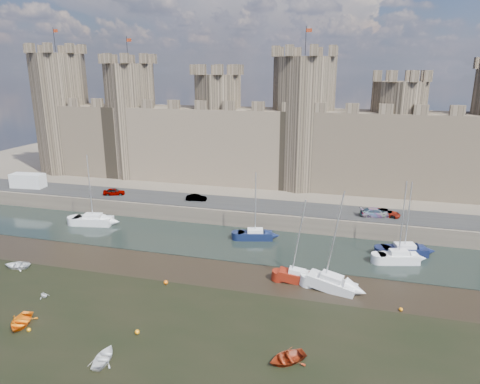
{
  "coord_description": "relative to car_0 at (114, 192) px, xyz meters",
  "views": [
    {
      "loc": [
        11.21,
        -29.48,
        23.3
      ],
      "look_at": [
        -2.64,
        22.0,
        8.07
      ],
      "focal_mm": 32.0,
      "sensor_mm": 36.0,
      "label": 1
    }
  ],
  "objects": [
    {
      "name": "ground",
      "position": [
        28.15,
        -33.21,
        -3.12
      ],
      "size": [
        160.0,
        160.0,
        0.0
      ],
      "primitive_type": "plane",
      "color": "black",
      "rests_on": "ground"
    },
    {
      "name": "water_channel",
      "position": [
        28.15,
        -9.21,
        -3.08
      ],
      "size": [
        160.0,
        12.0,
        0.08
      ],
      "primitive_type": "cube",
      "color": "black",
      "rests_on": "ground"
    },
    {
      "name": "quay",
      "position": [
        28.15,
        26.79,
        -1.87
      ],
      "size": [
        160.0,
        60.0,
        2.5
      ],
      "primitive_type": "cube",
      "color": "#4C443A",
      "rests_on": "ground"
    },
    {
      "name": "road",
      "position": [
        28.15,
        0.79,
        -0.57
      ],
      "size": [
        160.0,
        7.0,
        0.1
      ],
      "primitive_type": "cube",
      "color": "black",
      "rests_on": "quay"
    },
    {
      "name": "castle",
      "position": [
        27.51,
        14.79,
        8.55
      ],
      "size": [
        108.5,
        11.0,
        29.0
      ],
      "color": "#42382B",
      "rests_on": "quay"
    },
    {
      "name": "car_0",
      "position": [
        0.0,
        0.0,
        0.0
      ],
      "size": [
        3.91,
        2.59,
        1.24
      ],
      "primitive_type": "imported",
      "rotation": [
        0.0,
        0.0,
        1.91
      ],
      "color": "gray",
      "rests_on": "quay"
    },
    {
      "name": "car_1",
      "position": [
        14.88,
        0.55,
        -0.06
      ],
      "size": [
        3.52,
        1.69,
        1.11
      ],
      "primitive_type": "imported",
      "rotation": [
        0.0,
        0.0,
        1.73
      ],
      "color": "gray",
      "rests_on": "quay"
    },
    {
      "name": "car_2",
      "position": [
        43.17,
        -0.04,
        0.03
      ],
      "size": [
        4.79,
        2.83,
        1.3
      ],
      "primitive_type": "imported",
      "rotation": [
        0.0,
        0.0,
        1.81
      ],
      "color": "gray",
      "rests_on": "quay"
    },
    {
      "name": "car_3",
      "position": [
        44.7,
        0.5,
        -0.06
      ],
      "size": [
        4.35,
        2.9,
        1.11
      ],
      "primitive_type": "imported",
      "rotation": [
        0.0,
        0.0,
        1.28
      ],
      "color": "gray",
      "rests_on": "quay"
    },
    {
      "name": "van",
      "position": [
        -17.78,
        0.29,
        0.69
      ],
      "size": [
        6.21,
        2.95,
        2.62
      ],
      "primitive_type": "cube",
      "rotation": [
        0.0,
        0.0,
        0.09
      ],
      "color": "silver",
      "rests_on": "quay"
    },
    {
      "name": "sailboat_0",
      "position": [
        0.95,
        -8.04,
        -2.27
      ],
      "size": [
        6.2,
        3.25,
        11.04
      ],
      "rotation": [
        0.0,
        0.0,
        0.17
      ],
      "color": "silver",
      "rests_on": "ground"
    },
    {
      "name": "sailboat_1",
      "position": [
        26.69,
        -7.27,
        -2.34
      ],
      "size": [
        5.2,
        3.03,
        9.78
      ],
      "rotation": [
        0.0,
        0.0,
        0.25
      ],
      "color": "black",
      "rests_on": "ground"
    },
    {
      "name": "sailboat_2",
      "position": [
        45.73,
        -10.18,
        -2.28
      ],
      "size": [
        5.22,
        3.07,
        10.57
      ],
      "rotation": [
        0.0,
        0.0,
        0.25
      ],
      "color": "silver",
      "rests_on": "ground"
    },
    {
      "name": "sailboat_3",
      "position": [
        46.69,
        -7.51,
        -2.35
      ],
      "size": [
        5.99,
        3.51,
        9.86
      ],
      "rotation": [
        0.0,
        0.0,
        0.25
      ],
      "color": "black",
      "rests_on": "ground"
    },
    {
      "name": "sailboat_4",
      "position": [
        34.17,
        -18.36,
        -2.39
      ],
      "size": [
        4.29,
        1.79,
        9.9
      ],
      "rotation": [
        0.0,
        0.0,
        0.03
      ],
      "color": "maroon",
      "rests_on": "ground"
    },
    {
      "name": "sailboat_5",
      "position": [
        38.07,
        -19.2,
        -2.32
      ],
      "size": [
        5.6,
        3.12,
        11.4
      ],
      "rotation": [
        0.0,
        0.0,
        -0.21
      ],
      "color": "silver",
      "rests_on": "ground"
    },
    {
      "name": "dinghy_0",
      "position": [
        10.11,
        -33.86,
        -2.77
      ],
      "size": [
        3.3,
        3.92,
        0.69
      ],
      "primitive_type": "imported",
      "rotation": [
        1.57,
        0.0,
        0.31
      ],
      "color": "orange",
      "rests_on": "ground"
    },
    {
      "name": "dinghy_2",
      "position": [
        20.6,
        -36.43,
        -2.82
      ],
      "size": [
        2.23,
        2.98,
        0.59
      ],
      "primitive_type": "imported",
      "rotation": [
        1.57,
        0.0,
        3.21
      ],
      "color": "silver",
      "rests_on": "ground"
    },
    {
      "name": "dinghy_3",
      "position": [
        8.66,
        -28.87,
        -2.81
      ],
      "size": [
        1.46,
        1.37,
        0.61
      ],
      "primitive_type": "imported",
      "rotation": [
        1.57,
        0.0,
        1.17
      ],
      "color": "silver",
      "rests_on": "ground"
    },
    {
      "name": "dinghy_4",
      "position": [
        35.28,
        -32.56,
        -2.78
      ],
      "size": [
        4.02,
        3.88,
        0.68
      ],
      "primitive_type": "imported",
      "rotation": [
        1.57,
        0.0,
        5.39
      ],
      "color": "maroon",
      "rests_on": "ground"
    },
    {
      "name": "dinghy_6",
      "position": [
        0.64,
        -23.72,
        -2.81
      ],
      "size": [
        3.43,
        2.77,
        0.63
      ],
      "primitive_type": "imported",
      "rotation": [
        1.57,
        0.0,
        4.93
      ],
      "color": "silver",
      "rests_on": "ground"
    },
    {
      "name": "buoy_0",
      "position": [
        11.53,
        -34.48,
        -2.93
      ],
      "size": [
        0.38,
        0.38,
        0.38
      ],
      "primitive_type": "sphere",
      "color": "orange",
      "rests_on": "ground"
    },
    {
      "name": "buoy_1",
      "position": [
        19.96,
        -22.84,
        -2.87
      ],
      "size": [
        0.5,
        0.5,
        0.5
      ],
      "primitive_type": "sphere",
      "color": "#DC5B09",
      "rests_on": "ground"
    },
    {
      "name": "buoy_3",
      "position": [
        45.09,
        -21.82,
        -2.93
      ],
      "size": [
        0.38,
        0.38,
        0.38
      ],
      "primitive_type": "sphere",
      "color": "orange",
      "rests_on": "ground"
    },
    {
      "name": "buoy_4",
      "position": [
        21.4,
        -32.23,
        -2.9
      ],
      "size": [
        0.44,
        0.44,
        0.44
      ],
      "primitive_type": "sphere",
      "color": "orange",
      "rests_on": "ground"
    }
  ]
}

